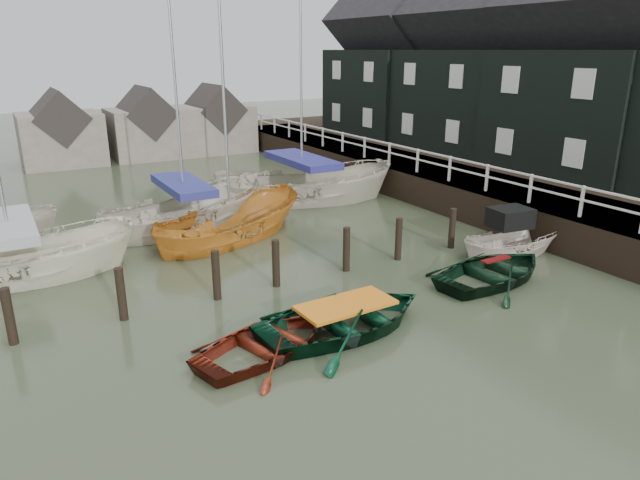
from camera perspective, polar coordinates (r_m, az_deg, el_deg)
ground at (r=14.83m, az=5.01°, el=-7.62°), size 120.00×120.00×0.00m
pier at (r=27.65m, az=9.30°, el=6.16°), size 3.04×32.00×2.70m
land_strip at (r=31.54m, az=17.09°, el=5.78°), size 14.00×38.00×1.50m
quay_houses at (r=29.97m, az=20.06°, el=15.86°), size 6.52×28.14×10.01m
mooring_pilings at (r=16.47m, az=-4.14°, el=-2.94°), size 13.72×0.22×1.80m
far_sheds at (r=38.09m, az=-17.21°, el=10.69°), size 14.00×4.08×4.39m
rowboat_red at (r=13.21m, az=-5.23°, el=-11.11°), size 4.19×3.48×0.75m
rowboat_green at (r=14.09m, az=2.57°, el=-9.05°), size 4.65×3.39×0.94m
rowboat_dkgreen at (r=17.75m, az=16.98°, el=-3.87°), size 4.51×3.47×0.87m
motorboat at (r=20.13m, az=18.55°, el=-1.01°), size 3.96×1.90×2.28m
sailboat_a at (r=19.41m, az=-28.08°, el=-3.19°), size 7.37×3.72×11.97m
sailboat_b at (r=22.67m, az=-13.24°, el=1.47°), size 7.59×4.54×11.55m
sailboat_c at (r=21.05m, az=-8.88°, el=0.29°), size 7.11×4.77×10.51m
sailboat_d at (r=25.96m, az=-1.79°, el=4.11°), size 8.70×5.83×12.81m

